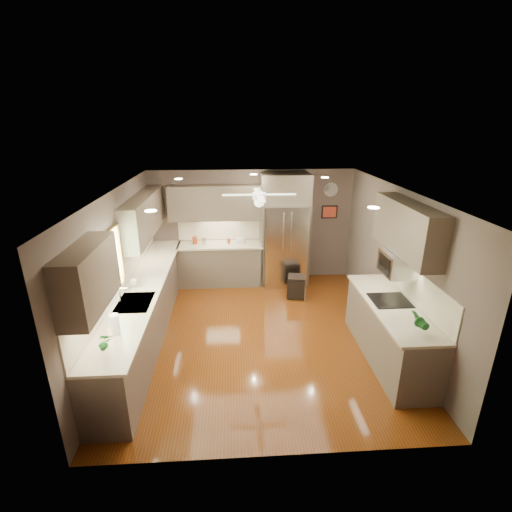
{
  "coord_description": "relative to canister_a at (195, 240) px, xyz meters",
  "views": [
    {
      "loc": [
        -0.43,
        -5.57,
        3.52
      ],
      "look_at": [
        -0.03,
        0.6,
        1.23
      ],
      "focal_mm": 26.0,
      "sensor_mm": 36.0,
      "label": 1
    }
  ],
  "objects": [
    {
      "name": "soap_bottle",
      "position": [
        -0.79,
        -2.15,
        0.01
      ],
      "size": [
        0.1,
        0.1,
        0.19
      ],
      "primitive_type": "imported",
      "rotation": [
        0.0,
        0.0,
        0.18
      ],
      "color": "white",
      "rests_on": "left_run"
    },
    {
      "name": "wall_back",
      "position": [
        1.27,
        0.27,
        0.23
      ],
      "size": [
        4.5,
        0.0,
        4.5
      ],
      "primitive_type": "plane",
      "rotation": [
        1.57,
        0.0,
        0.0
      ],
      "color": "brown",
      "rests_on": "ground"
    },
    {
      "name": "ceiling",
      "position": [
        1.27,
        -2.23,
        1.48
      ],
      "size": [
        5.0,
        5.0,
        0.0
      ],
      "primitive_type": "plane",
      "rotation": [
        3.14,
        0.0,
        0.0
      ],
      "color": "white",
      "rests_on": "ground"
    },
    {
      "name": "potted_plant_left",
      "position": [
        -0.69,
        -4.01,
        0.07
      ],
      "size": [
        0.17,
        0.13,
        0.3
      ],
      "primitive_type": "imported",
      "rotation": [
        0.0,
        0.0,
        0.15
      ],
      "color": "#19571F",
      "rests_on": "left_run"
    },
    {
      "name": "potted_plant_right",
      "position": [
        3.18,
        -3.8,
        0.08
      ],
      "size": [
        0.21,
        0.18,
        0.33
      ],
      "primitive_type": "imported",
      "rotation": [
        0.0,
        0.0,
        0.2
      ],
      "color": "#19571F",
      "rests_on": "right_run"
    },
    {
      "name": "uppers",
      "position": [
        0.53,
        -1.52,
        0.85
      ],
      "size": [
        4.5,
        4.7,
        0.95
      ],
      "color": "brown",
      "rests_on": "wall_left"
    },
    {
      "name": "wall_front",
      "position": [
        1.27,
        -4.73,
        0.23
      ],
      "size": [
        4.5,
        0.0,
        4.5
      ],
      "primitive_type": "plane",
      "rotation": [
        -1.57,
        0.0,
        0.0
      ],
      "color": "brown",
      "rests_on": "ground"
    },
    {
      "name": "canister_b",
      "position": [
        0.21,
        -0.04,
        -0.01
      ],
      "size": [
        0.11,
        0.11,
        0.15
      ],
      "primitive_type": "cylinder",
      "rotation": [
        0.0,
        0.0,
        -0.1
      ],
      "color": "silver",
      "rests_on": "back_run"
    },
    {
      "name": "wall_clock",
      "position": [
        3.02,
        0.25,
        1.03
      ],
      "size": [
        0.3,
        0.03,
        0.3
      ],
      "color": "white",
      "rests_on": "wall_back"
    },
    {
      "name": "microwave",
      "position": [
        3.3,
        -2.78,
        0.46
      ],
      "size": [
        0.43,
        0.55,
        0.34
      ],
      "color": "silver",
      "rests_on": "wall_right"
    },
    {
      "name": "recessed_lights",
      "position": [
        1.23,
        -1.83,
        1.47
      ],
      "size": [
        2.84,
        3.14,
        0.01
      ],
      "color": "white",
      "rests_on": "ceiling"
    },
    {
      "name": "floor",
      "position": [
        1.27,
        -2.23,
        -1.02
      ],
      "size": [
        5.0,
        5.0,
        0.0
      ],
      "primitive_type": "plane",
      "color": "#52210A",
      "rests_on": "ground"
    },
    {
      "name": "paper_towel",
      "position": [
        -0.68,
        -3.61,
        0.06
      ],
      "size": [
        0.12,
        0.12,
        0.29
      ],
      "color": "white",
      "rests_on": "left_run"
    },
    {
      "name": "canister_a",
      "position": [
        0.0,
        0.0,
        0.0
      ],
      "size": [
        0.13,
        0.13,
        0.17
      ],
      "primitive_type": "cylinder",
      "rotation": [
        0.0,
        0.0,
        -0.34
      ],
      "color": "#952C10",
      "rests_on": "back_run"
    },
    {
      "name": "back_run",
      "position": [
        0.55,
        -0.03,
        -0.54
      ],
      "size": [
        1.85,
        0.65,
        1.45
      ],
      "color": "brown",
      "rests_on": "ground"
    },
    {
      "name": "right_run",
      "position": [
        3.2,
        -3.03,
        -0.54
      ],
      "size": [
        0.7,
        2.2,
        1.45
      ],
      "color": "brown",
      "rests_on": "ground"
    },
    {
      "name": "wall_left",
      "position": [
        -0.98,
        -2.23,
        0.23
      ],
      "size": [
        0.0,
        5.0,
        5.0
      ],
      "primitive_type": "plane",
      "rotation": [
        1.57,
        0.0,
        1.57
      ],
      "color": "brown",
      "rests_on": "ground"
    },
    {
      "name": "bowl",
      "position": [
        1.0,
        -0.04,
        -0.05
      ],
      "size": [
        0.23,
        0.23,
        0.05
      ],
      "primitive_type": "imported",
      "rotation": [
        0.0,
        0.0,
        0.05
      ],
      "color": "beige",
      "rests_on": "back_run"
    },
    {
      "name": "window",
      "position": [
        -0.95,
        -2.73,
        0.53
      ],
      "size": [
        0.05,
        1.12,
        0.92
      ],
      "color": "#BFF2B2",
      "rests_on": "wall_left"
    },
    {
      "name": "canister_d",
      "position": [
        0.74,
        -0.03,
        -0.02
      ],
      "size": [
        0.09,
        0.09,
        0.11
      ],
      "primitive_type": "cylinder",
      "rotation": [
        0.0,
        0.0,
        -0.38
      ],
      "color": "#952C10",
      "rests_on": "back_run"
    },
    {
      "name": "refrigerator",
      "position": [
        1.97,
        -0.08,
        0.17
      ],
      "size": [
        1.06,
        0.75,
        2.45
      ],
      "color": "silver",
      "rests_on": "ground"
    },
    {
      "name": "framed_print",
      "position": [
        3.02,
        0.24,
        0.53
      ],
      "size": [
        0.36,
        0.03,
        0.3
      ],
      "color": "black",
      "rests_on": "wall_back"
    },
    {
      "name": "sink",
      "position": [
        -0.66,
        -2.73,
        -0.11
      ],
      "size": [
        0.5,
        0.7,
        0.32
      ],
      "color": "silver",
      "rests_on": "left_run"
    },
    {
      "name": "left_run",
      "position": [
        -0.68,
        -2.08,
        -0.54
      ],
      "size": [
        0.65,
        4.7,
        1.45
      ],
      "color": "brown",
      "rests_on": "ground"
    },
    {
      "name": "stool",
      "position": [
        2.13,
        -0.86,
        -0.78
      ],
      "size": [
        0.41,
        0.41,
        0.45
      ],
      "color": "black",
      "rests_on": "ground"
    },
    {
      "name": "wall_right",
      "position": [
        3.52,
        -2.23,
        0.23
      ],
      "size": [
        0.0,
        5.0,
        5.0
      ],
      "primitive_type": "plane",
      "rotation": [
        1.57,
        0.0,
        -1.57
      ],
      "color": "brown",
      "rests_on": "ground"
    },
    {
      "name": "ceiling_fan",
      "position": [
        1.27,
        -1.93,
        1.31
      ],
      "size": [
        1.18,
        1.18,
        0.32
      ],
      "color": "white",
      "rests_on": "ceiling"
    }
  ]
}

